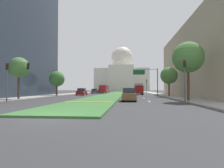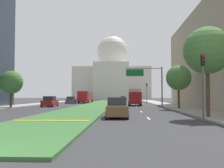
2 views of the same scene
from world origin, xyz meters
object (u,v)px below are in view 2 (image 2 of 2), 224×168
Objects in this scene: capitol_building at (112,76)px; traffic_light_far_right at (147,90)px; sedan_midblock at (50,102)px; city_bus at (86,96)px; street_tree_right_near at (207,51)px; box_truck_delivery at (135,97)px; sedan_lead_stopped at (117,108)px; sedan_far_horizon at (81,99)px; overhead_guide_sign at (148,79)px; street_tree_left_mid at (11,82)px; street_tree_right_mid at (179,78)px; sedan_very_far at (123,99)px; sedan_distant at (71,100)px; traffic_light_near_right at (203,77)px.

capitol_building reaches higher than traffic_light_far_right.
city_bus is (2.93, 22.72, 0.92)m from sedan_midblock.
street_tree_right_near is 1.23× the size of box_truck_delivery.
sedan_midblock is at bearing -159.79° from box_truck_delivery.
capitol_building is 72.30m from box_truck_delivery.
sedan_far_horizon is at bearing 102.61° from sedan_lead_stopped.
overhead_guide_sign is 9.17m from box_truck_delivery.
street_tree_left_mid is 0.93× the size of street_tree_right_mid.
box_truck_delivery is (19.57, 10.60, -2.30)m from street_tree_left_mid.
street_tree_right_mid is (0.56, 14.46, -1.37)m from street_tree_right_near.
street_tree_left_mid is 1.27× the size of sedan_midblock.
street_tree_right_near reaches higher than city_bus.
capitol_building is at bearing 97.17° from street_tree_right_near.
street_tree_right_mid is 46.20m from sedan_far_horizon.
sedan_midblock is (-16.72, 2.99, -3.81)m from overhead_guide_sign.
sedan_very_far is (-8.02, 56.53, -3.67)m from street_tree_right_mid.
sedan_midblock is 0.42× the size of city_bus.
street_tree_right_near reaches higher than street_tree_right_mid.
sedan_lead_stopped is 24.68m from sedan_midblock.
sedan_far_horizon is 31.80m from box_truck_delivery.
sedan_distant is (4.88, 22.01, -3.18)m from street_tree_left_mid.
sedan_lead_stopped is (4.63, -98.29, -9.98)m from capitol_building.
sedan_far_horizon is at bearing 118.19° from box_truck_delivery.
overhead_guide_sign is 29.31m from city_bus.
sedan_far_horizon is at bearing -129.45° from sedan_very_far.
street_tree_right_near is 1.72× the size of sedan_midblock.
traffic_light_far_right is 43.94m from sedan_lead_stopped.
street_tree_right_near reaches higher than overhead_guide_sign.
city_bus is at bearing 74.76° from street_tree_left_mid.
sedan_midblock is at bearing 119.63° from sedan_lead_stopped.
street_tree_right_mid reaches higher than street_tree_left_mid.
city_bus reaches higher than sedan_far_horizon.
overhead_guide_sign reaches higher than sedan_distant.
street_tree_right_near is 1.70× the size of sedan_lead_stopped.
overhead_guide_sign is (-2.01, 22.03, 1.35)m from traffic_light_near_right.
city_bus reaches higher than sedan_distant.
street_tree_right_mid is (13.00, -84.48, -6.37)m from capitol_building.
overhead_guide_sign is at bearing -94.62° from traffic_light_far_right.
box_truck_delivery is at bearing -84.12° from capitol_building.
sedan_very_far is at bearing 69.81° from city_bus.
traffic_light_far_right is 0.81× the size of box_truck_delivery.
street_tree_right_near is (1.29, 2.92, 2.51)m from traffic_light_near_right.
sedan_lead_stopped is 56.32m from sedan_far_horizon.
traffic_light_far_right is 25.03m from overhead_guide_sign.
street_tree_left_mid is 25.35m from street_tree_right_mid.
traffic_light_near_right is 1.00× the size of traffic_light_far_right.
street_tree_left_mid reaches higher than traffic_light_near_right.
city_bus is at bearing 120.16° from street_tree_right_mid.
street_tree_right_near reaches higher than street_tree_left_mid.
sedan_midblock is 1.05× the size of sedan_very_far.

